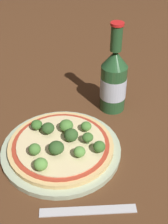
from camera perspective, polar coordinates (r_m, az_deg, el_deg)
ground_plane at (r=0.70m, az=-2.29°, el=-6.76°), size 3.00×3.00×0.00m
plate at (r=0.69m, az=-4.10°, el=-7.06°), size 0.26×0.26×0.01m
pizza at (r=0.68m, az=-4.14°, el=-6.29°), size 0.23×0.23×0.01m
broccoli_floret_0 at (r=0.64m, az=2.81°, el=-6.36°), size 0.03×0.03×0.03m
broccoli_floret_1 at (r=0.69m, az=0.39°, el=-2.63°), size 0.02×0.02×0.02m
broccoli_floret_2 at (r=0.64m, az=-9.02°, el=-6.75°), size 0.03×0.03×0.03m
broccoli_floret_3 at (r=0.70m, az=-8.65°, el=-2.30°), size 0.03×0.03×0.02m
broccoli_floret_4 at (r=0.61m, az=-7.94°, el=-9.45°), size 0.03×0.03×0.03m
broccoli_floret_5 at (r=0.69m, az=-6.60°, el=-2.95°), size 0.03×0.03×0.03m
broccoli_floret_6 at (r=0.67m, az=-2.16°, el=-4.43°), size 0.03×0.03×0.03m
broccoli_floret_7 at (r=0.64m, az=-5.09°, el=-6.52°), size 0.03×0.03×0.03m
broccoli_floret_8 at (r=0.66m, az=0.69°, el=-4.68°), size 0.02×0.02×0.03m
broccoli_floret_9 at (r=0.63m, az=-0.50°, el=-7.20°), size 0.02×0.02×0.03m
broccoli_floret_10 at (r=0.69m, az=-3.53°, el=-2.54°), size 0.03×0.03×0.03m
beer_bottle at (r=0.77m, az=5.44°, el=5.83°), size 0.07×0.07×0.23m
fork at (r=0.59m, az=0.75°, el=-17.53°), size 0.07×0.17×0.00m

